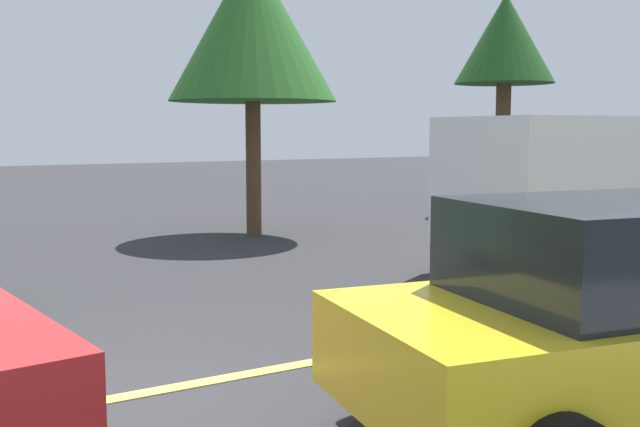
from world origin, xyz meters
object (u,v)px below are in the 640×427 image
at_px(tree_centre_verge, 252,26).
at_px(car_yellow_crossing, 634,317).
at_px(tree_left_verge, 505,42).
at_px(white_van, 615,182).

bearing_deg(tree_centre_verge, car_yellow_crossing, -101.34).
bearing_deg(tree_left_verge, tree_centre_verge, -175.59).
bearing_deg(tree_left_verge, car_yellow_crossing, -130.90).
height_order(car_yellow_crossing, tree_centre_verge, tree_centre_verge).
relative_size(tree_left_verge, tree_centre_verge, 0.98).
height_order(white_van, tree_centre_verge, tree_centre_verge).
bearing_deg(white_van, tree_centre_verge, 117.26).
relative_size(white_van, tree_centre_verge, 0.99).
bearing_deg(white_van, tree_left_verge, 57.75).
bearing_deg(tree_centre_verge, tree_left_verge, 4.41).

